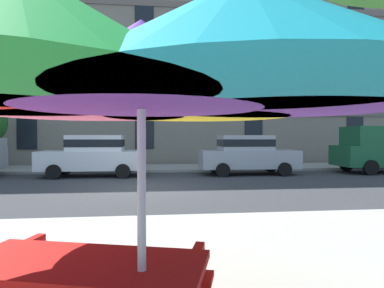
# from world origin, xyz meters

# --- Properties ---
(ground_plane) EXTENTS (120.00, 120.00, 0.00)m
(ground_plane) POSITION_xyz_m (0.00, 0.00, 0.00)
(ground_plane) COLOR #38383A
(sidewalk_far) EXTENTS (56.00, 3.60, 0.12)m
(sidewalk_far) POSITION_xyz_m (0.00, 6.80, 0.06)
(sidewalk_far) COLOR #9E998E
(sidewalk_far) RESTS_ON ground
(apartment_building) EXTENTS (46.51, 12.08, 16.00)m
(apartment_building) POSITION_xyz_m (0.00, 14.99, 8.00)
(apartment_building) COLOR gray
(apartment_building) RESTS_ON ground
(sedan_white) EXTENTS (4.40, 1.98, 1.78)m
(sedan_white) POSITION_xyz_m (-2.06, 3.70, 0.95)
(sedan_white) COLOR silver
(sedan_white) RESTS_ON ground
(sedan_silver) EXTENTS (4.40, 1.98, 1.78)m
(sedan_silver) POSITION_xyz_m (4.74, 3.70, 0.95)
(sedan_silver) COLOR #A8AAB2
(sedan_silver) RESTS_ON ground
(pickup_green) EXTENTS (5.10, 2.12, 2.20)m
(pickup_green) POSITION_xyz_m (11.47, 3.70, 1.03)
(pickup_green) COLOR #195933
(pickup_green) RESTS_ON ground
(patio_umbrella) EXTENTS (3.66, 3.40, 2.47)m
(patio_umbrella) POSITION_xyz_m (0.40, -9.00, 2.14)
(patio_umbrella) COLOR silver
(patio_umbrella) RESTS_ON ground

